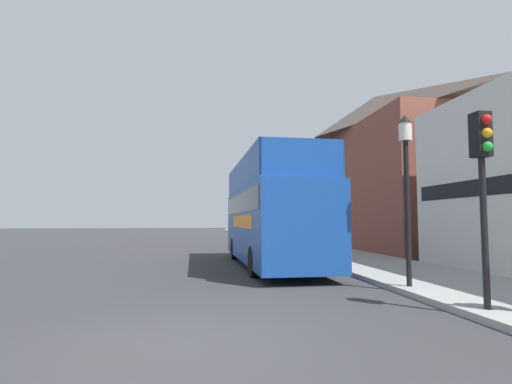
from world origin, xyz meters
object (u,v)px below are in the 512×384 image
Objects in this scene: parked_car_ahead_of_bus at (262,240)px; traffic_signal at (483,164)px; lamp_post_third at (270,202)px; lamp_post_second at (305,187)px; tour_bus at (271,218)px; lamp_post_nearest at (406,166)px.

traffic_signal reaches higher than parked_car_ahead_of_bus.
parked_car_ahead_of_bus is at bearing -105.01° from lamp_post_third.
traffic_signal is 0.85× the size of lamp_post_third.
parked_car_ahead_of_bus is at bearing 95.39° from traffic_signal.
tour_bus is at bearing -123.61° from lamp_post_second.
lamp_post_third is (-0.01, 19.25, 0.01)m from lamp_post_nearest.
lamp_post_third is at bearing 90.23° from traffic_signal.
parked_car_ahead_of_bus is 0.90× the size of lamp_post_second.
lamp_post_second is 1.09× the size of lamp_post_third.
lamp_post_nearest is at bearing 91.74° from traffic_signal.
lamp_post_third reaches higher than traffic_signal.
traffic_signal is 2.64m from lamp_post_nearest.
lamp_post_nearest is 9.63m from lamp_post_second.
parked_car_ahead_of_bus is 0.99× the size of lamp_post_third.
lamp_post_second reaches higher than lamp_post_nearest.
traffic_signal is 0.85× the size of lamp_post_nearest.
parked_car_ahead_of_bus is (0.92, 7.78, -1.22)m from tour_bus.
tour_bus is 2.28× the size of lamp_post_third.
lamp_post_third reaches higher than tour_bus.
parked_car_ahead_of_bus is 5.22m from lamp_post_second.
tour_bus is 4.60m from lamp_post_second.
lamp_post_nearest is 19.25m from lamp_post_third.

